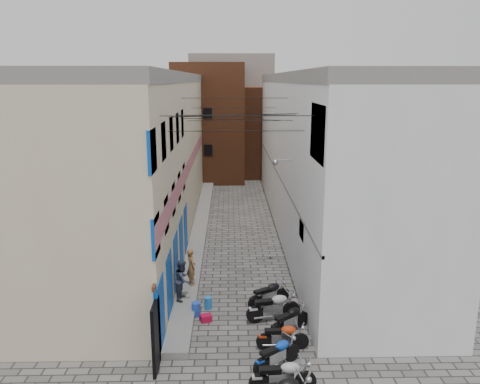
{
  "coord_description": "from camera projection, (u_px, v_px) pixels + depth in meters",
  "views": [
    {
      "loc": [
        -0.28,
        -13.17,
        8.63
      ],
      "look_at": [
        0.27,
        10.22,
        3.0
      ],
      "focal_mm": 35.0,
      "sensor_mm": 36.0,
      "label": 1
    }
  ],
  "objects": [
    {
      "name": "ground",
      "position": [
        239.0,
        359.0,
        14.83
      ],
      "size": [
        90.0,
        90.0,
        0.0
      ],
      "primitive_type": "plane",
      "color": "#54514F",
      "rests_on": "ground"
    },
    {
      "name": "plinth",
      "position": [
        199.0,
        229.0,
        27.39
      ],
      "size": [
        0.9,
        26.0,
        0.25
      ],
      "primitive_type": "cube",
      "color": "gray",
      "rests_on": "ground"
    },
    {
      "name": "building_left",
      "position": [
        146.0,
        155.0,
        26.25
      ],
      "size": [
        5.1,
        27.0,
        9.0
      ],
      "color": "beige",
      "rests_on": "ground"
    },
    {
      "name": "building_right",
      "position": [
        322.0,
        154.0,
        26.52
      ],
      "size": [
        5.94,
        26.0,
        9.0
      ],
      "color": "silver",
      "rests_on": "ground"
    },
    {
      "name": "building_far_brick_left",
      "position": [
        209.0,
        122.0,
        40.83
      ],
      "size": [
        6.0,
        6.0,
        10.0
      ],
      "primitive_type": "cube",
      "color": "brown",
      "rests_on": "ground"
    },
    {
      "name": "building_far_brick_right",
      "position": [
        265.0,
        131.0,
        43.12
      ],
      "size": [
        5.0,
        6.0,
        8.0
      ],
      "primitive_type": "cube",
      "color": "brown",
      "rests_on": "ground"
    },
    {
      "name": "building_far_concrete",
      "position": [
        232.0,
        112.0,
        46.59
      ],
      "size": [
        8.0,
        5.0,
        11.0
      ],
      "primitive_type": "cube",
      "color": "gray",
      "rests_on": "ground"
    },
    {
      "name": "far_shopfront",
      "position": [
        233.0,
        171.0,
        39.04
      ],
      "size": [
        2.0,
        0.3,
        2.4
      ],
      "primitive_type": "cube",
      "color": "black",
      "rests_on": "ground"
    },
    {
      "name": "overhead_wires",
      "position": [
        235.0,
        115.0,
        20.59
      ],
      "size": [
        5.8,
        13.02,
        1.32
      ],
      "color": "black",
      "rests_on": "ground"
    },
    {
      "name": "motorcycle_b",
      "position": [
        283.0,
        375.0,
        13.14
      ],
      "size": [
        1.97,
        0.74,
        1.12
      ],
      "primitive_type": null,
      "rotation": [
        0.0,
        0.0,
        -1.5
      ],
      "color": "#A6A6AA",
      "rests_on": "ground"
    },
    {
      "name": "motorcycle_c",
      "position": [
        277.0,
        353.0,
        14.26
      ],
      "size": [
        1.79,
        1.49,
        1.04
      ],
      "primitive_type": null,
      "rotation": [
        0.0,
        0.0,
        -0.96
      ],
      "color": "#0C3BB4",
      "rests_on": "ground"
    },
    {
      "name": "motorcycle_d",
      "position": [
        283.0,
        335.0,
        15.28
      ],
      "size": [
        1.74,
        0.55,
        1.01
      ],
      "primitive_type": null,
      "rotation": [
        0.0,
        0.0,
        -1.57
      ],
      "color": "#B02F0C",
      "rests_on": "ground"
    },
    {
      "name": "motorcycle_e",
      "position": [
        290.0,
        319.0,
        16.28
      ],
      "size": [
        1.8,
        1.58,
        1.06
      ],
      "primitive_type": null,
      "rotation": [
        0.0,
        0.0,
        -0.91
      ],
      "color": "black",
      "rests_on": "ground"
    },
    {
      "name": "motorcycle_f",
      "position": [
        274.0,
        305.0,
        17.09
      ],
      "size": [
        2.14,
        1.09,
        1.19
      ],
      "primitive_type": null,
      "rotation": [
        0.0,
        0.0,
        -1.35
      ],
      "color": "#AFAEB3",
      "rests_on": "ground"
    },
    {
      "name": "motorcycle_g",
      "position": [
        269.0,
        293.0,
        18.19
      ],
      "size": [
        1.94,
        1.48,
        1.1
      ],
      "primitive_type": null,
      "rotation": [
        0.0,
        0.0,
        -1.04
      ],
      "color": "black",
      "rests_on": "ground"
    },
    {
      "name": "person_a",
      "position": [
        191.0,
        267.0,
        19.48
      ],
      "size": [
        0.57,
        0.68,
        1.57
      ],
      "primitive_type": "imported",
      "rotation": [
        0.0,
        0.0,
        1.98
      ],
      "color": "olive",
      "rests_on": "plinth"
    },
    {
      "name": "person_b",
      "position": [
        183.0,
        280.0,
        18.2
      ],
      "size": [
        0.74,
        0.88,
        1.6
      ],
      "primitive_type": "imported",
      "rotation": [
        0.0,
        0.0,
        1.38
      ],
      "color": "#333A4C",
      "rests_on": "plinth"
    },
    {
      "name": "water_jug_near",
      "position": [
        196.0,
        309.0,
        17.5
      ],
      "size": [
        0.44,
        0.44,
        0.54
      ],
      "primitive_type": "cylinder",
      "rotation": [
        0.0,
        0.0,
        -0.34
      ],
      "color": "blue",
      "rests_on": "ground"
    },
    {
      "name": "water_jug_far",
      "position": [
        208.0,
        303.0,
        18.06
      ],
      "size": [
        0.4,
        0.4,
        0.47
      ],
      "primitive_type": "cylinder",
      "rotation": [
        0.0,
        0.0,
        -0.42
      ],
      "color": "#2673C1",
      "rests_on": "ground"
    },
    {
      "name": "red_crate",
      "position": [
        206.0,
        318.0,
        17.13
      ],
      "size": [
        0.48,
        0.42,
        0.25
      ],
      "primitive_type": "cube",
      "rotation": [
        0.0,
        0.0,
        0.35
      ],
      "color": "#A90C30",
      "rests_on": "ground"
    }
  ]
}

